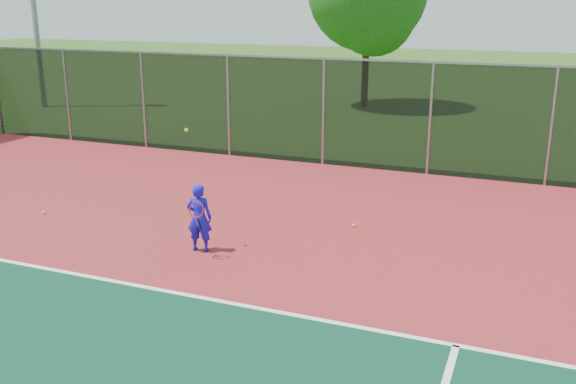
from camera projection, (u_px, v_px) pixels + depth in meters
name	position (u px, v px, depth m)	size (l,w,h in m)	color
court_apron	(293.00, 354.00, 8.57)	(30.00, 20.00, 0.02)	maroon
fence_back	(430.00, 118.00, 17.03)	(30.00, 0.06, 3.03)	black
tennis_player	(199.00, 217.00, 11.92)	(0.59, 0.62, 2.31)	#1916D5
practice_ball_1	(354.00, 225.00, 13.35)	(0.07, 0.07, 0.07)	#D7ED1B
practice_ball_2	(44.00, 212.00, 14.17)	(0.07, 0.07, 0.07)	#D7ED1B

